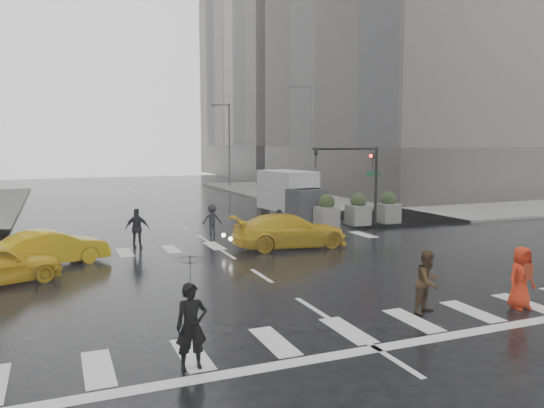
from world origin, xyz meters
name	(u,v)px	position (x,y,z in m)	size (l,w,h in m)	color
ground	(261,276)	(0.00, 0.00, 0.00)	(120.00, 120.00, 0.00)	black
sidewalk_ne	(410,202)	(19.50, 17.50, 0.07)	(35.00, 35.00, 0.15)	slate
building_ne_far	(306,66)	(29.00, 56.00, 16.27)	(26.05, 26.05, 36.00)	#A29A8D
road_markings	(261,276)	(0.00, 0.00, 0.01)	(18.00, 48.00, 0.01)	silver
traffic_signal_pole	(361,170)	(9.01, 8.01, 3.22)	(4.45, 0.42, 4.50)	black
street_lamp_near	(311,140)	(10.87, 18.00, 4.95)	(2.15, 0.22, 9.00)	#59595B
street_lamp_far	(228,141)	(10.87, 38.00, 4.95)	(2.15, 0.22, 9.00)	#59595B
planter_west	(327,212)	(7.00, 8.20, 0.98)	(1.10, 1.10, 1.80)	slate
planter_mid	(358,210)	(9.00, 8.20, 0.98)	(1.10, 1.10, 1.80)	slate
planter_east	(388,208)	(11.00, 8.20, 0.98)	(1.10, 1.10, 1.80)	slate
pedestrian_black	(191,296)	(-4.18, -6.75, 1.57)	(1.01, 1.03, 2.43)	black
pedestrian_brown	(428,282)	(2.78, -5.60, 0.88)	(0.85, 0.66, 1.75)	#422D17
pedestrian_orange	(521,277)	(5.48, -6.30, 0.90)	(0.89, 0.59, 1.79)	red
pedestrian_far_a	(137,228)	(-3.35, 6.76, 0.90)	(1.06, 0.64, 1.80)	black
pedestrian_far_b	(212,219)	(0.77, 9.02, 0.79)	(1.02, 0.56, 1.57)	black
taxi_mid	(52,248)	(-6.90, 4.57, 0.69)	(1.46, 4.19, 1.38)	#E1AF0B
taxi_rear	(290,231)	(3.06, 4.34, 0.76)	(2.14, 4.64, 1.52)	#E1AF0B
box_truck	(292,195)	(6.57, 11.76, 1.61)	(2.13, 5.68, 3.02)	silver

